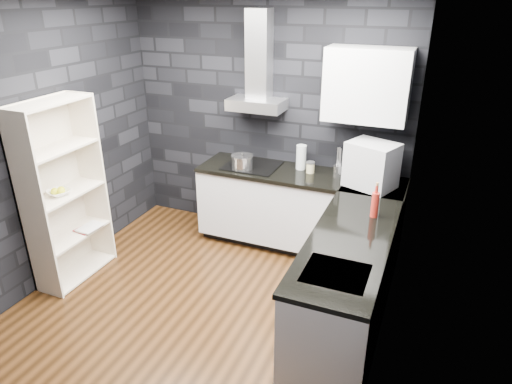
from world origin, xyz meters
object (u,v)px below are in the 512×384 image
Objects in this scene: appliance_garage at (372,165)px; fruit_bowl at (59,192)px; pot at (242,162)px; red_bottle at (375,205)px; storage_jar at (310,168)px; glass_vase at (301,157)px; bookshelf at (64,194)px; utensil_crock at (338,171)px.

fruit_bowl is (-2.67, -1.36, -0.19)m from appliance_garage.
pot is 1.02× the size of red_bottle.
appliance_garage is 2.02× the size of red_bottle.
storage_jar is 0.47× the size of red_bottle.
pot is 1.62m from red_bottle.
red_bottle is at bearing -42.91° from glass_vase.
pot is 0.51× the size of appliance_garage.
pot reaches higher than fruit_bowl.
bookshelf is at bearing -167.04° from red_bottle.
appliance_garage is at bearing -14.89° from glass_vase.
glass_vase is 1.29× the size of fruit_bowl.
glass_vase is 2.46m from fruit_bowl.
pot is at bearing 50.60° from bookshelf.
storage_jar is at bearing 42.43° from bookshelf.
glass_vase is at bearing -173.60° from appliance_garage.
red_bottle is 1.08× the size of fruit_bowl.
storage_jar is (0.13, -0.07, -0.08)m from glass_vase.
bookshelf is at bearing -136.42° from pot.
glass_vase reaches higher than fruit_bowl.
appliance_garage reaches higher than fruit_bowl.
glass_vase is at bearing 45.55° from bookshelf.
storage_jar is 0.23× the size of appliance_garage.
storage_jar is at bearing -28.93° from glass_vase.
glass_vase is (0.58, 0.26, 0.05)m from pot.
fruit_bowl is at bearing -165.93° from red_bottle.
pot is at bearing 44.88° from fruit_bowl.
glass_vase is 0.15× the size of bookshelf.
red_bottle is at bearing -57.44° from utensil_crock.
appliance_garage is at bearing -11.82° from storage_jar.
red_bottle is (1.51, -0.60, 0.03)m from pot.
fruit_bowl is (-2.82, -0.71, -0.07)m from red_bottle.
glass_vase is 0.81m from appliance_garage.
utensil_crock is at bearing 32.74° from fruit_bowl.
appliance_garage reaches higher than red_bottle.
red_bottle reaches higher than fruit_bowl.
red_bottle is (0.92, -0.86, -0.02)m from glass_vase.
utensil_crock reaches higher than fruit_bowl.
utensil_crock is 0.41m from appliance_garage.
glass_vase is 2.54× the size of storage_jar.
fruit_bowl is at bearing -135.12° from pot.
appliance_garage is at bearing -20.34° from utensil_crock.
utensil_crock is at bearing -0.99° from storage_jar.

